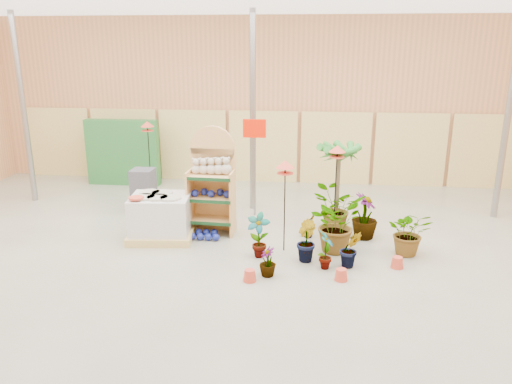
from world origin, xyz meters
TOP-DOWN VIEW (x-y plane):
  - room at (0.00, 0.91)m, footprint 15.20×12.10m
  - display_shelf at (-0.64, 1.92)m, footprint 0.94×0.62m
  - teddy_bears at (-0.61, 1.81)m, footprint 0.82×0.22m
  - gazing_balls_shelf at (-0.64, 1.78)m, footprint 0.81×0.28m
  - gazing_balls_floor at (-0.73, 1.46)m, footprint 0.63×0.39m
  - pallet_stack at (-1.60, 1.38)m, footprint 1.35×1.16m
  - charcoal_planters at (-2.50, 3.01)m, footprint 0.50×0.50m
  - trellis_stock at (-3.80, 5.20)m, footprint 2.00×0.30m
  - offer_sign at (0.10, 2.98)m, footprint 0.50×0.08m
  - bird_table_front at (0.88, 1.04)m, footprint 0.34×0.34m
  - bird_table_right at (1.86, 2.15)m, footprint 0.34×0.34m
  - bird_table_back at (-2.78, 4.37)m, footprint 0.34×0.34m
  - palm at (1.91, 2.55)m, footprint 0.70×0.70m
  - potted_plant_0 at (0.43, 0.69)m, footprint 0.50×0.40m
  - potted_plant_1 at (1.29, 0.64)m, footprint 0.44×0.49m
  - potted_plant_2 at (1.84, 1.15)m, footprint 1.27×1.29m
  - potted_plant_3 at (2.45, 1.86)m, footprint 0.60×0.60m
  - potted_plant_5 at (1.36, 1.79)m, footprint 0.37×0.36m
  - potted_plant_6 at (1.84, 2.24)m, footprint 0.85×0.74m
  - potted_plant_7 at (0.68, -0.07)m, footprint 0.38×0.38m
  - potted_plant_8 at (1.65, 0.31)m, footprint 0.29×0.40m
  - potted_plant_9 at (2.08, 0.44)m, footprint 0.42×0.36m
  - potted_plant_10 at (3.19, 1.12)m, footprint 0.86×0.77m

SIDE VIEW (x-z plane):
  - gazing_balls_floor at x=-0.73m, z-range 0.00..0.15m
  - potted_plant_7 at x=0.68m, z-range 0.00..0.51m
  - potted_plant_5 at x=1.36m, z-range 0.00..0.52m
  - potted_plant_9 at x=2.08m, z-range 0.00..0.68m
  - potted_plant_8 at x=1.65m, z-range 0.00..0.71m
  - potted_plant_1 at x=1.29m, z-range 0.00..0.75m
  - potted_plant_0 at x=0.43m, z-range 0.00..0.84m
  - potted_plant_10 at x=3.19m, z-range 0.00..0.87m
  - pallet_stack at x=-1.60m, z-range -0.02..0.91m
  - potted_plant_3 at x=2.45m, z-range 0.00..0.92m
  - potted_plant_6 at x=1.84m, z-range 0.00..0.94m
  - charcoal_planters at x=-2.50m, z-range 0.00..1.00m
  - potted_plant_2 at x=1.84m, z-range 0.00..1.09m
  - gazing_balls_shelf at x=-0.64m, z-range 0.79..0.94m
  - trellis_stock at x=-3.80m, z-range 0.00..1.80m
  - display_shelf at x=-0.64m, z-range -0.09..2.10m
  - teddy_bears at x=-0.61m, z-range 1.21..1.57m
  - offer_sign at x=0.10m, z-range 0.47..2.67m
  - bird_table_front at x=0.88m, z-range 0.75..2.50m
  - palm at x=1.91m, z-range 0.68..2.57m
  - bird_table_right at x=1.86m, z-range 0.78..2.61m
  - bird_table_back at x=-2.78m, z-range 0.81..2.71m
  - room at x=0.00m, z-range -0.14..4.56m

